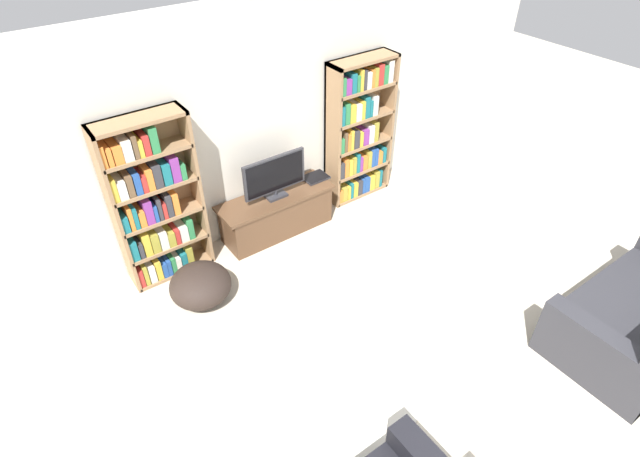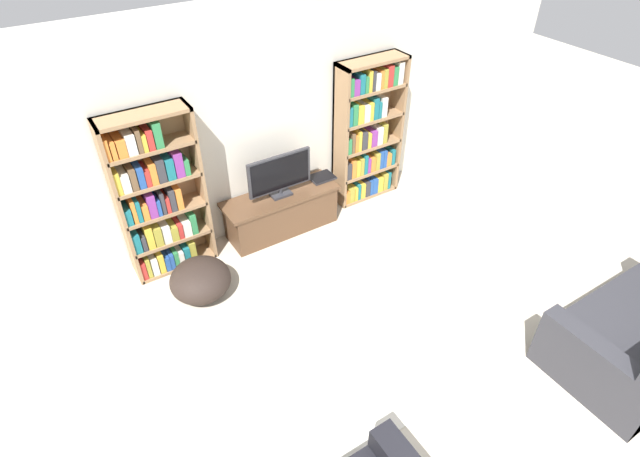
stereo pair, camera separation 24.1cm
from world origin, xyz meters
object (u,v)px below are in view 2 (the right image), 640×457
at_px(bookshelf_left, 157,198).
at_px(tv_stand, 281,212).
at_px(bookshelf_right, 366,133).
at_px(television, 280,175).
at_px(beanbag_ottoman, 200,280).
at_px(laptop, 322,177).

height_order(bookshelf_left, tv_stand, bookshelf_left).
relative_size(bookshelf_left, tv_stand, 1.31).
distance_m(bookshelf_right, television, 1.28).
bearing_deg(tv_stand, bookshelf_left, 175.32).
bearing_deg(bookshelf_right, beanbag_ottoman, -166.03).
bearing_deg(laptop, beanbag_ottoman, -162.96).
bearing_deg(beanbag_ottoman, television, 22.33).
xyz_separation_m(bookshelf_left, tv_stand, (1.34, -0.11, -0.62)).
bearing_deg(laptop, bookshelf_right, 5.43).
bearing_deg(bookshelf_left, bookshelf_right, -0.05).
xyz_separation_m(bookshelf_right, laptop, (-0.68, -0.06, -0.37)).
xyz_separation_m(tv_stand, beanbag_ottoman, (-1.23, -0.51, -0.06)).
relative_size(bookshelf_right, laptop, 6.07).
xyz_separation_m(tv_stand, television, (0.00, -0.01, 0.52)).
distance_m(television, beanbag_ottoman, 1.45).
height_order(bookshelf_left, laptop, bookshelf_left).
bearing_deg(bookshelf_right, television, -174.69).
distance_m(bookshelf_right, laptop, 0.78).
relative_size(tv_stand, beanbag_ottoman, 2.23).
bearing_deg(beanbag_ottoman, bookshelf_left, 100.05).
relative_size(bookshelf_left, bookshelf_right, 1.00).
relative_size(bookshelf_left, beanbag_ottoman, 2.91).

